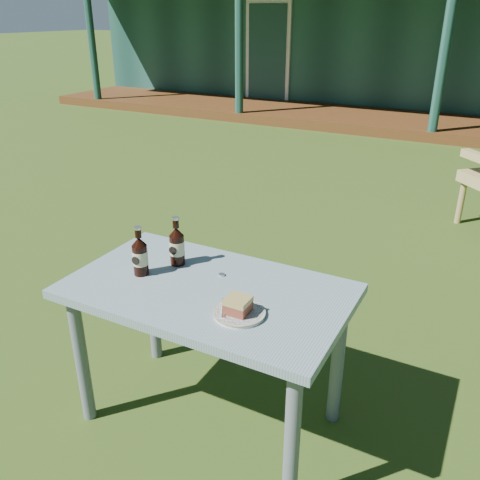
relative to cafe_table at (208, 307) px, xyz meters
The scene contains 9 objects.
ground 1.72m from the cafe_table, 90.00° to the left, with size 80.00×80.00×0.00m, color #334916.
pavilion 11.03m from the cafe_table, 90.00° to the left, with size 15.80×8.30×3.45m.
cafe_table is the anchor object (origin of this frame).
plate 0.28m from the cafe_table, 29.56° to the right, with size 0.20×0.20×0.01m.
cake_slice 0.29m from the cafe_table, 30.93° to the right, with size 0.09×0.09×0.06m.
fork 0.24m from the cafe_table, 40.78° to the right, with size 0.01×0.14×0.00m, color silver.
cola_bottle_near 0.33m from the cafe_table, 152.12° to the left, with size 0.07×0.07×0.23m.
cola_bottle_far 0.38m from the cafe_table, behind, with size 0.07×0.07×0.23m.
bottle_cap 0.16m from the cafe_table, 87.84° to the left, with size 0.03×0.03×0.01m, color silver.
Camera 1 is at (1.01, -3.20, 1.79)m, focal length 38.00 mm.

